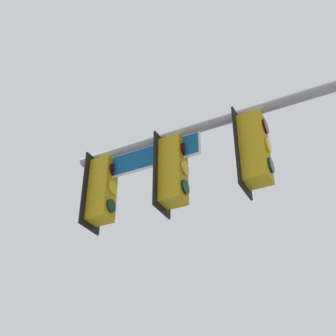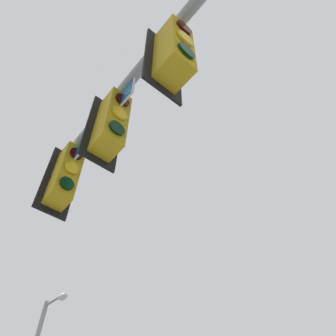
# 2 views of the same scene
# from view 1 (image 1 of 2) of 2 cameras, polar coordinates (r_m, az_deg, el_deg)

# --- Properties ---
(signal_pole_near) EXTENTS (4.74, 0.72, 6.37)m
(signal_pole_near) POSITION_cam_1_polar(r_m,az_deg,el_deg) (6.57, 7.08, -1.56)
(signal_pole_near) COLOR gray
(signal_pole_near) RESTS_ON ground_plane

